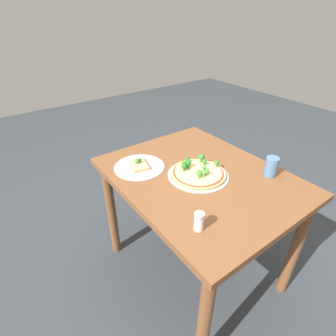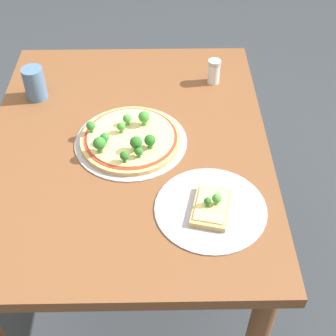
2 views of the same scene
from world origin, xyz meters
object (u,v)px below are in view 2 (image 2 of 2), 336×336
(condiment_shaker, at_px, (214,71))
(dining_table, at_px, (130,170))
(pizza_tray_slice, at_px, (211,208))
(drinking_cup, at_px, (35,83))
(pizza_tray_whole, at_px, (130,139))

(condiment_shaker, bearing_deg, dining_table, 137.29)
(pizza_tray_slice, xyz_separation_m, condiment_shaker, (0.56, -0.05, 0.03))
(dining_table, height_order, condiment_shaker, condiment_shaker)
(drinking_cup, bearing_deg, pizza_tray_whole, -126.31)
(pizza_tray_whole, bearing_deg, pizza_tray_slice, -140.34)
(pizza_tray_slice, bearing_deg, drinking_cup, 47.17)
(dining_table, xyz_separation_m, pizza_tray_whole, (-0.00, -0.01, 0.13))
(dining_table, xyz_separation_m, condiment_shaker, (0.30, -0.28, 0.16))
(pizza_tray_whole, bearing_deg, dining_table, 68.13)
(pizza_tray_slice, height_order, drinking_cup, drinking_cup)
(drinking_cup, bearing_deg, dining_table, -126.70)
(pizza_tray_slice, height_order, condiment_shaker, condiment_shaker)
(drinking_cup, height_order, condiment_shaker, drinking_cup)
(pizza_tray_whole, distance_m, drinking_cup, 0.38)
(dining_table, bearing_deg, drinking_cup, 53.30)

